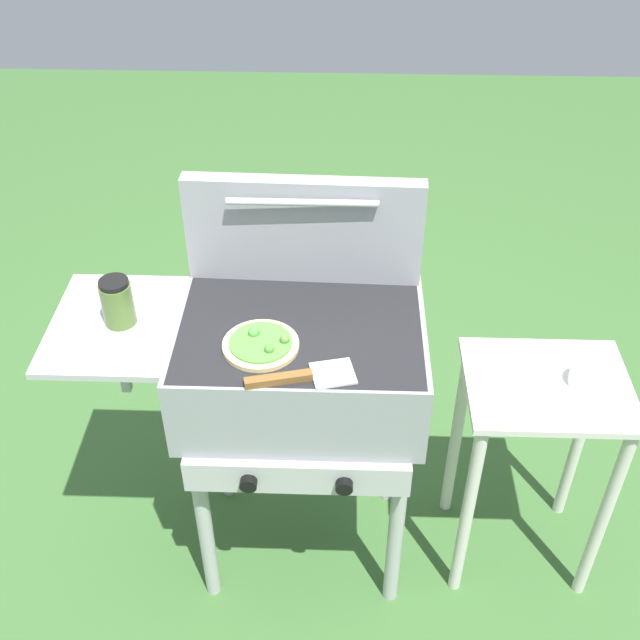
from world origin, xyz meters
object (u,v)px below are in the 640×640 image
at_px(grill, 296,369).
at_px(topping_bowl_near, 586,377).
at_px(sauce_jar, 117,302).
at_px(prep_table, 536,435).
at_px(spatula, 301,377).
at_px(pizza_veggie, 261,344).

distance_m(grill, topping_bowl_near, 0.77).
relative_size(sauce_jar, prep_table, 0.18).
relative_size(sauce_jar, spatula, 0.49).
bearing_deg(topping_bowl_near, sauce_jar, -179.95).
bearing_deg(topping_bowl_near, pizza_veggie, -174.16).
height_order(pizza_veggie, prep_table, pizza_veggie).
bearing_deg(pizza_veggie, prep_table, 6.47).
distance_m(pizza_veggie, prep_table, 0.85).
height_order(grill, sauce_jar, sauce_jar).
distance_m(grill, sauce_jar, 0.49).
relative_size(spatula, topping_bowl_near, 2.91).
bearing_deg(spatula, topping_bowl_near, 15.01).
distance_m(pizza_veggie, spatula, 0.15).
relative_size(sauce_jar, topping_bowl_near, 1.42).
xyz_separation_m(sauce_jar, spatula, (0.47, -0.20, -0.06)).
height_order(pizza_veggie, sauce_jar, sauce_jar).
height_order(grill, pizza_veggie, pizza_veggie).
xyz_separation_m(pizza_veggie, topping_bowl_near, (0.85, 0.09, -0.17)).
bearing_deg(sauce_jar, pizza_veggie, -13.08).
bearing_deg(prep_table, topping_bowl_near, 0.70).
bearing_deg(pizza_veggie, spatula, -47.18).
bearing_deg(spatula, prep_table, 16.99).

